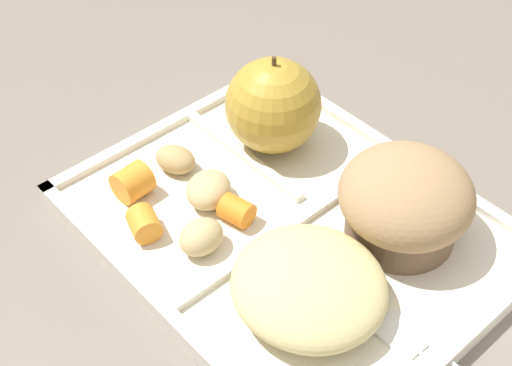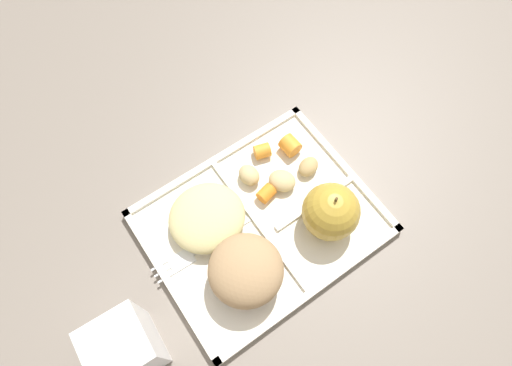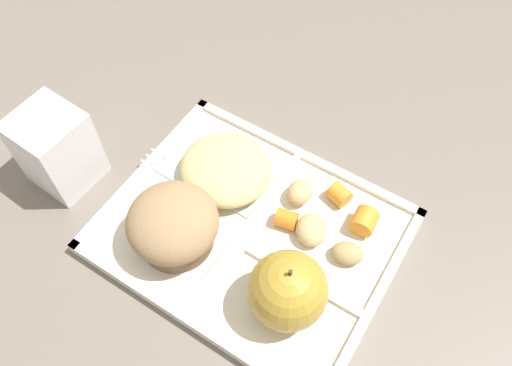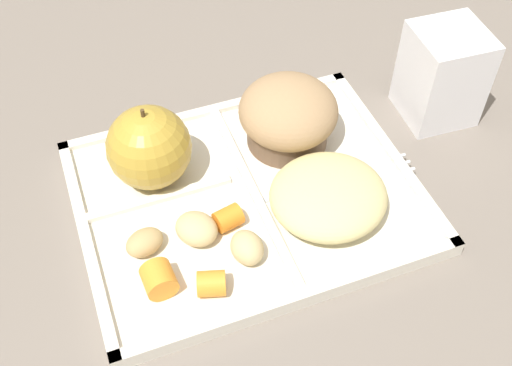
# 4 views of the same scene
# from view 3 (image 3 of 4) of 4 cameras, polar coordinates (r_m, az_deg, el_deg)

# --- Properties ---
(ground) EXTENTS (6.00, 6.00, 0.00)m
(ground) POSITION_cam_3_polar(r_m,az_deg,el_deg) (0.58, -0.53, -5.73)
(ground) COLOR slate
(lunch_tray) EXTENTS (0.31, 0.25, 0.02)m
(lunch_tray) POSITION_cam_3_polar(r_m,az_deg,el_deg) (0.57, -0.50, -5.49)
(lunch_tray) COLOR silver
(lunch_tray) RESTS_ON ground
(green_apple) EXTENTS (0.08, 0.08, 0.08)m
(green_apple) POSITION_cam_3_polar(r_m,az_deg,el_deg) (0.50, 3.53, -11.76)
(green_apple) COLOR #B79333
(green_apple) RESTS_ON lunch_tray
(bran_muffin) EXTENTS (0.10, 0.10, 0.07)m
(bran_muffin) POSITION_cam_3_polar(r_m,az_deg,el_deg) (0.54, -9.11, -4.62)
(bran_muffin) COLOR brown
(bran_muffin) RESTS_ON lunch_tray
(carrot_slice_edge) EXTENTS (0.03, 0.03, 0.03)m
(carrot_slice_edge) POSITION_cam_3_polar(r_m,az_deg,el_deg) (0.57, 11.87, -4.14)
(carrot_slice_edge) COLOR orange
(carrot_slice_edge) RESTS_ON lunch_tray
(carrot_slice_back) EXTENTS (0.03, 0.03, 0.02)m
(carrot_slice_back) POSITION_cam_3_polar(r_m,az_deg,el_deg) (0.59, 9.20, -1.26)
(carrot_slice_back) COLOR orange
(carrot_slice_back) RESTS_ON lunch_tray
(carrot_slice_center) EXTENTS (0.03, 0.02, 0.02)m
(carrot_slice_center) POSITION_cam_3_polar(r_m,az_deg,el_deg) (0.57, 3.36, -4.00)
(carrot_slice_center) COLOR orange
(carrot_slice_center) RESTS_ON lunch_tray
(potato_chunk_large) EXTENTS (0.05, 0.05, 0.02)m
(potato_chunk_large) POSITION_cam_3_polar(r_m,az_deg,el_deg) (0.56, 6.14, -5.16)
(potato_chunk_large) COLOR tan
(potato_chunk_large) RESTS_ON lunch_tray
(potato_chunk_browned) EXTENTS (0.03, 0.04, 0.02)m
(potato_chunk_browned) POSITION_cam_3_polar(r_m,az_deg,el_deg) (0.58, 4.86, -1.02)
(potato_chunk_browned) COLOR tan
(potato_chunk_browned) RESTS_ON lunch_tray
(potato_chunk_small) EXTENTS (0.04, 0.03, 0.02)m
(potato_chunk_small) POSITION_cam_3_polar(r_m,az_deg,el_deg) (0.55, 10.10, -7.65)
(potato_chunk_small) COLOR tan
(potato_chunk_small) RESTS_ON lunch_tray
(egg_noodle_pile) EXTENTS (0.11, 0.10, 0.04)m
(egg_noodle_pile) POSITION_cam_3_polar(r_m,az_deg,el_deg) (0.59, -3.39, 1.53)
(egg_noodle_pile) COLOR #D6C684
(egg_noodle_pile) RESTS_ON lunch_tray
(meatball_back) EXTENTS (0.03, 0.03, 0.03)m
(meatball_back) POSITION_cam_3_polar(r_m,az_deg,el_deg) (0.59, -2.49, 0.69)
(meatball_back) COLOR brown
(meatball_back) RESTS_ON lunch_tray
(meatball_front) EXTENTS (0.03, 0.03, 0.03)m
(meatball_front) POSITION_cam_3_polar(r_m,az_deg,el_deg) (0.58, -4.70, -0.47)
(meatball_front) COLOR #755B4C
(meatball_front) RESTS_ON lunch_tray
(plastic_fork) EXTENTS (0.15, 0.02, 0.00)m
(plastic_fork) POSITION_cam_3_polar(r_m,az_deg,el_deg) (0.61, -7.84, 0.52)
(plastic_fork) COLOR white
(plastic_fork) RESTS_ON lunch_tray
(milk_carton) EXTENTS (0.07, 0.07, 0.10)m
(milk_carton) POSITION_cam_3_polar(r_m,az_deg,el_deg) (0.62, -21.14, 3.52)
(milk_carton) COLOR white
(milk_carton) RESTS_ON ground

